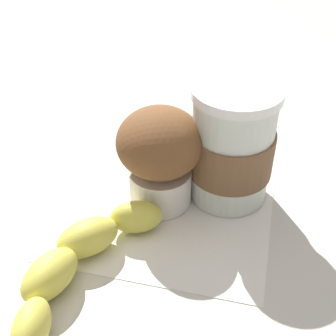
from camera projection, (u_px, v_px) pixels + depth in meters
The scene contains 5 objects.
ground_plane at pixel (168, 203), 0.52m from camera, with size 3.00×3.00×0.00m, color beige.
paper_napkin at pixel (168, 203), 0.52m from camera, with size 0.23×0.23×0.00m, color white.
coffee_cup at pixel (232, 146), 0.49m from camera, with size 0.09×0.09×0.13m.
muffin at pixel (161, 153), 0.48m from camera, with size 0.09×0.09×0.11m.
banana at pixel (78, 259), 0.43m from camera, with size 0.20×0.09×0.04m.
Camera 1 is at (0.34, 0.18, 0.35)m, focal length 50.00 mm.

